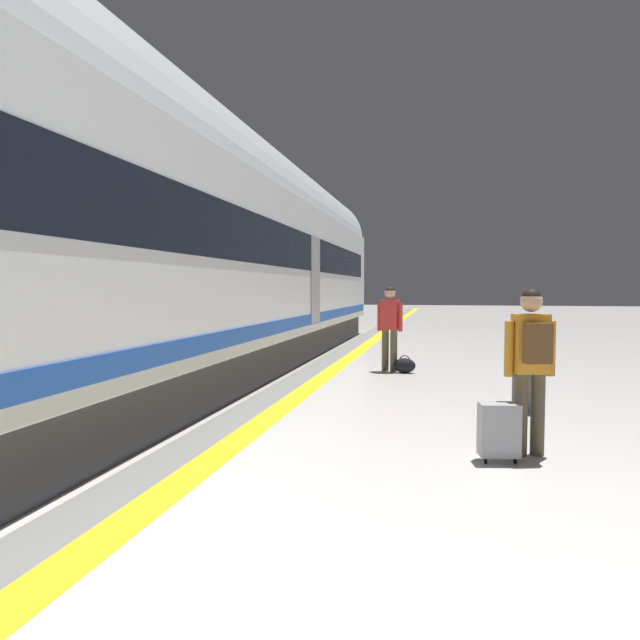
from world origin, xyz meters
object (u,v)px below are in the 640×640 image
at_px(passenger_near, 531,357).
at_px(passenger_mid, 390,322).
at_px(waste_bin, 529,378).
at_px(suitcase_near, 499,430).
at_px(high_speed_train, 96,226).
at_px(duffel_bag_mid, 405,365).

relative_size(passenger_near, passenger_mid, 0.98).
bearing_deg(waste_bin, suitcase_near, -103.86).
height_order(high_speed_train, suitcase_near, high_speed_train).
relative_size(passenger_mid, waste_bin, 1.91).
xyz_separation_m(suitcase_near, duffel_bag_mid, (-1.30, 5.75, -0.16)).
distance_m(suitcase_near, duffel_bag_mid, 5.89).
bearing_deg(passenger_near, duffel_bag_mid, 106.53).
xyz_separation_m(high_speed_train, passenger_near, (5.27, -0.59, -1.50)).
height_order(passenger_mid, duffel_bag_mid, passenger_mid).
relative_size(passenger_mid, duffel_bag_mid, 3.94).
bearing_deg(passenger_near, high_speed_train, 173.58).
xyz_separation_m(passenger_near, passenger_mid, (-1.94, 5.63, -0.00)).
distance_m(passenger_near, passenger_mid, 5.95).
bearing_deg(passenger_mid, high_speed_train, -123.48).
bearing_deg(high_speed_train, waste_bin, 16.67).
relative_size(high_speed_train, passenger_mid, 19.19).
relative_size(suitcase_near, waste_bin, 0.64).
distance_m(passenger_near, suitcase_near, 0.82).
bearing_deg(duffel_bag_mid, suitcase_near, -77.29).
bearing_deg(waste_bin, passenger_near, -97.60).
relative_size(passenger_near, suitcase_near, 2.94).
bearing_deg(passenger_mid, passenger_near, -70.96).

